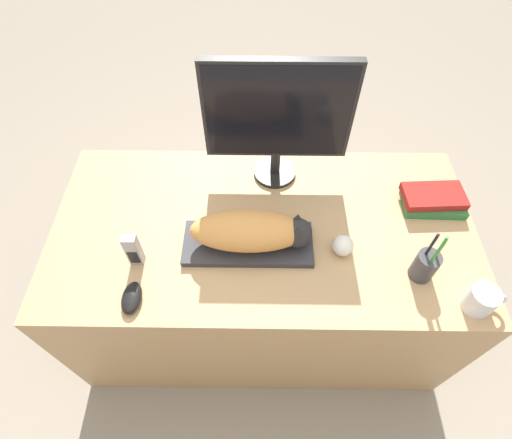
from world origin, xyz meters
The scene contains 11 objects.
ground_plane centered at (0.00, 0.00, 0.00)m, with size 12.00×12.00×0.00m, color gray.
desk centered at (0.00, 0.38, 0.35)m, with size 1.50×0.75×0.70m.
keyboard centered at (-0.05, 0.29, 0.71)m, with size 0.44×0.17×0.02m.
cat centered at (-0.03, 0.29, 0.79)m, with size 0.40×0.15×0.13m.
monitor centered at (0.04, 0.63, 0.98)m, with size 0.50×0.16×0.49m.
computer_mouse centered at (-0.41, 0.09, 0.72)m, with size 0.06×0.11×0.03m.
coffee_mug centered at (0.65, 0.08, 0.75)m, with size 0.12×0.09×0.09m.
pen_cup centered at (0.51, 0.19, 0.76)m, with size 0.07×0.07×0.24m.
baseball centered at (0.26, 0.27, 0.74)m, with size 0.07×0.07×0.07m.
phone centered at (-0.42, 0.23, 0.77)m, with size 0.04×0.03×0.14m.
book_stack centered at (0.62, 0.48, 0.73)m, with size 0.23×0.14×0.06m.
Camera 1 is at (-0.02, -0.44, 1.85)m, focal length 28.00 mm.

